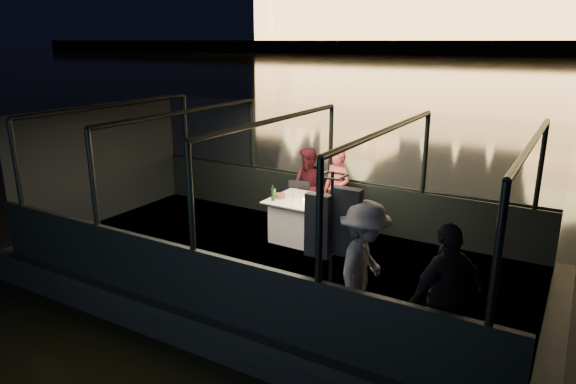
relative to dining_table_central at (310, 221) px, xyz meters
The scene contains 27 objects.
river_water 79.05m from the dining_table_central, 90.10° to the left, with size 500.00×500.00×0.00m, color black.
boat_hull 1.31m from the dining_table_central, 98.10° to the right, with size 8.60×4.40×1.00m, color black.
boat_deck 1.05m from the dining_table_central, 98.10° to the right, with size 8.00×4.00×0.04m, color black.
gunwale_port 1.06m from the dining_table_central, 97.39° to the left, with size 8.00×0.08×0.90m, color black.
gunwale_starboard 2.96m from the dining_table_central, 92.63° to the right, with size 8.00×0.08×0.90m, color black.
cabin_glass_port 1.61m from the dining_table_central, 97.39° to the left, with size 8.00×0.02×1.40m, color #99B2B2, non-canonical shape.
cabin_glass_starboard 3.20m from the dining_table_central, 92.63° to the right, with size 8.00×0.02×1.40m, color #99B2B2, non-canonical shape.
cabin_roof_glass 2.14m from the dining_table_central, 98.10° to the right, with size 8.00×4.00×0.02m, color #99B2B2, non-canonical shape.
end_wall_fore 4.31m from the dining_table_central, 167.01° to the right, with size 0.02×4.00×2.30m, color black, non-canonical shape.
end_wall_aft 4.05m from the dining_table_central, 13.86° to the right, with size 0.02×4.00×2.30m, color black, non-canonical shape.
canopy_ribs 1.23m from the dining_table_central, 98.10° to the right, with size 8.00×4.00×2.30m, color black, non-canonical shape.
dining_table_central is the anchor object (origin of this frame).
chair_port_left 0.74m from the dining_table_central, 142.40° to the left, with size 0.41×0.41×0.89m, color black.
chair_port_right 0.52m from the dining_table_central, 60.51° to the left, with size 0.40×0.40×0.86m, color black.
coat_stand 2.86m from the dining_table_central, 57.16° to the right, with size 0.56×0.45×2.02m, color black, non-canonical shape.
person_woman_coral 0.82m from the dining_table_central, 77.66° to the left, with size 0.57×0.38×1.57m, color #D34C52.
person_man_maroon 0.92m from the dining_table_central, 120.91° to the left, with size 0.73×0.57×1.53m, color #3D1119.
passenger_stripe 3.06m from the dining_table_central, 50.01° to the right, with size 1.10×0.62×1.70m, color white.
passenger_dark 3.85m from the dining_table_central, 39.59° to the right, with size 0.98×0.41×1.66m, color black.
wine_bottle 0.85m from the dining_table_central, 151.93° to the right, with size 0.06×0.06×0.27m, color #153A1E.
bread_basket 0.71m from the dining_table_central, 168.01° to the right, with size 0.19×0.19×0.08m, color brown.
amber_candle 0.46m from the dining_table_central, 94.93° to the right, with size 0.06×0.06×0.09m, color #FFB23F.
plate_near 0.64m from the dining_table_central, 52.84° to the right, with size 0.25×0.25×0.02m, color white.
plate_far 0.67m from the dining_table_central, behind, with size 0.24×0.24×0.01m, color white.
wine_glass_white 0.80m from the dining_table_central, 152.58° to the right, with size 0.07×0.07×0.20m, color white, non-canonical shape.
wine_glass_red 0.50m from the dining_table_central, ahead, with size 0.06×0.06×0.17m, color silver, non-canonical shape.
wine_glass_empty 0.63m from the dining_table_central, 108.83° to the right, with size 0.06×0.06×0.19m, color white, non-canonical shape.
Camera 1 is at (4.13, -6.63, 3.96)m, focal length 32.00 mm.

